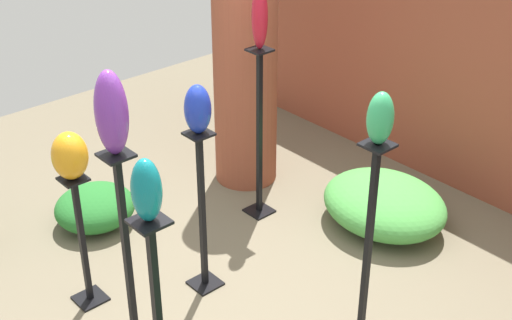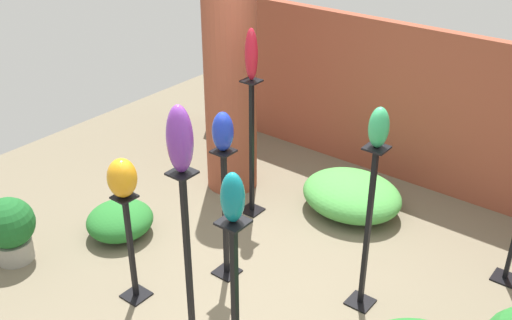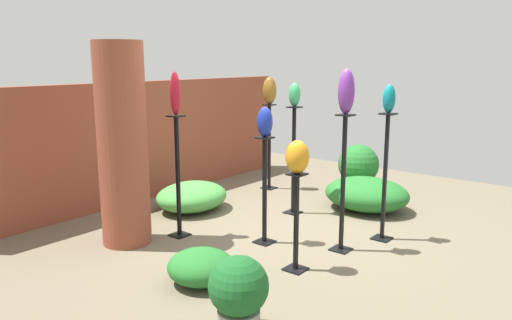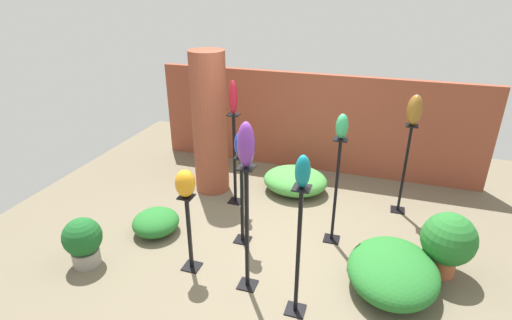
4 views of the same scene
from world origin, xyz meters
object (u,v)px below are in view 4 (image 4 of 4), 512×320
at_px(pedestal_teal, 298,258).
at_px(art_vase_amber, 185,183).
at_px(art_vase_cobalt, 241,144).
at_px(pedestal_bronze, 404,173).
at_px(brick_pillar, 210,124).
at_px(pedestal_jade, 335,196).
at_px(potted_plant_front_left, 448,241).
at_px(art_vase_teal, 303,171).
at_px(art_vase_bronze, 415,110).
at_px(art_vase_jade, 342,126).
at_px(pedestal_ruby, 235,163).
at_px(pedestal_amber, 190,236).
at_px(pedestal_cobalt, 242,204).
at_px(pedestal_violet, 247,235).
at_px(art_vase_ruby, 233,97).
at_px(art_vase_violet, 246,145).
at_px(potted_plant_mid_right, 83,240).

relative_size(pedestal_teal, art_vase_amber, 4.58).
bearing_deg(art_vase_cobalt, pedestal_bronze, 36.17).
distance_m(brick_pillar, pedestal_jade, 2.26).
bearing_deg(pedestal_teal, potted_plant_front_left, 36.23).
bearing_deg(pedestal_teal, pedestal_bronze, 67.25).
bearing_deg(pedestal_bronze, art_vase_teal, -112.75).
relative_size(pedestal_teal, art_vase_bronze, 3.44).
bearing_deg(art_vase_jade, pedestal_jade, -153.43).
xyz_separation_m(brick_pillar, pedestal_jade, (2.05, -0.83, -0.45)).
bearing_deg(pedestal_jade, pedestal_ruby, 161.14).
relative_size(pedestal_bronze, pedestal_amber, 1.38).
relative_size(pedestal_cobalt, art_vase_teal, 3.85).
height_order(pedestal_amber, potted_plant_front_left, pedestal_amber).
height_order(pedestal_cobalt, art_vase_teal, art_vase_teal).
xyz_separation_m(pedestal_amber, pedestal_violet, (0.73, -0.09, 0.24)).
xyz_separation_m(pedestal_bronze, pedestal_violet, (-1.59, -2.19, 0.06)).
distance_m(art_vase_amber, potted_plant_front_left, 2.99).
xyz_separation_m(pedestal_jade, art_vase_ruby, (-1.55, 0.53, 0.99)).
bearing_deg(pedestal_ruby, pedestal_violet, -65.17).
relative_size(art_vase_jade, art_vase_violet, 0.66).
relative_size(pedestal_bronze, art_vase_violet, 2.90).
bearing_deg(art_vase_amber, pedestal_violet, -6.92).
height_order(brick_pillar, potted_plant_mid_right, brick_pillar).
distance_m(art_vase_cobalt, art_vase_jade, 1.19).
height_order(pedestal_teal, pedestal_violet, pedestal_violet).
bearing_deg(potted_plant_mid_right, art_vase_bronze, 34.41).
distance_m(pedestal_jade, art_vase_jade, 0.92).
bearing_deg(pedestal_teal, brick_pillar, 130.75).
relative_size(art_vase_ruby, art_vase_amber, 1.53).
xyz_separation_m(pedestal_ruby, art_vase_bronze, (2.37, 0.50, 0.89)).
distance_m(brick_pillar, art_vase_jade, 2.26).
xyz_separation_m(pedestal_bronze, art_vase_cobalt, (-1.93, -1.41, 0.74)).
bearing_deg(pedestal_teal, pedestal_jade, 82.63).
relative_size(art_vase_cobalt, art_vase_bronze, 0.77).
relative_size(art_vase_jade, potted_plant_mid_right, 0.50).
xyz_separation_m(pedestal_teal, pedestal_cobalt, (-0.93, 0.98, -0.12)).
xyz_separation_m(pedestal_ruby, pedestal_amber, (0.05, -1.60, -0.21)).
bearing_deg(pedestal_violet, potted_plant_mid_right, -173.02).
bearing_deg(pedestal_jade, pedestal_cobalt, -161.05).
relative_size(brick_pillar, pedestal_teal, 1.53).
relative_size(brick_pillar, art_vase_cobalt, 6.83).
bearing_deg(potted_plant_front_left, pedestal_cobalt, -177.42).
xyz_separation_m(pedestal_jade, art_vase_jade, (0.00, 0.00, 0.92)).
relative_size(pedestal_cobalt, potted_plant_front_left, 1.53).
distance_m(art_vase_ruby, art_vase_bronze, 2.43).
height_order(art_vase_teal, art_vase_jade, art_vase_teal).
bearing_deg(brick_pillar, potted_plant_front_left, -18.07).
bearing_deg(pedestal_bronze, potted_plant_front_left, -69.76).
height_order(brick_pillar, pedestal_amber, brick_pillar).
xyz_separation_m(art_vase_teal, art_vase_bronze, (1.00, 2.39, -0.05)).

